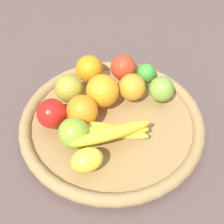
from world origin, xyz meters
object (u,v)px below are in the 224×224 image
(lemon_0, at_px, (87,160))
(orange_0, at_px, (82,111))
(orange_1, at_px, (102,91))
(orange_3, at_px, (132,87))
(apple_2, at_px, (69,88))
(apple_1, at_px, (123,67))
(lime_0, at_px, (146,73))
(banana_bunch, at_px, (111,132))
(apple_3, at_px, (74,133))
(apple_4, at_px, (52,114))
(orange_2, at_px, (89,69))
(apple_0, at_px, (161,89))

(lemon_0, relative_size, orange_0, 0.93)
(lemon_0, bearing_deg, orange_1, -90.77)
(orange_3, height_order, apple_2, apple_2)
(apple_1, distance_m, orange_1, 0.11)
(lemon_0, bearing_deg, lime_0, -109.41)
(apple_1, xyz_separation_m, orange_1, (0.04, 0.11, 0.01))
(banana_bunch, height_order, orange_0, orange_0)
(lemon_0, distance_m, apple_3, 0.07)
(banana_bunch, distance_m, apple_2, 0.17)
(lemon_0, relative_size, apple_4, 0.98)
(lemon_0, xyz_separation_m, apple_2, (0.08, -0.20, 0.01))
(lemon_0, distance_m, apple_2, 0.22)
(apple_1, bearing_deg, lime_0, 177.04)
(apple_1, relative_size, orange_3, 1.00)
(lemon_0, bearing_deg, apple_4, -46.66)
(apple_2, bearing_deg, lime_0, -152.16)
(orange_3, relative_size, lime_0, 1.37)
(apple_3, relative_size, lime_0, 1.43)
(apple_3, bearing_deg, lemon_0, 124.08)
(apple_1, distance_m, lime_0, 0.06)
(apple_4, xyz_separation_m, orange_2, (-0.06, -0.17, 0.00))
(apple_0, xyz_separation_m, apple_2, (0.23, 0.03, 0.00))
(orange_3, bearing_deg, orange_0, 42.52)
(orange_0, bearing_deg, orange_3, -137.48)
(apple_1, distance_m, apple_4, 0.24)
(apple_1, xyz_separation_m, orange_0, (0.08, 0.18, 0.00))
(apple_2, bearing_deg, apple_0, -171.80)
(orange_2, xyz_separation_m, lime_0, (-0.15, -0.02, -0.01))
(apple_0, xyz_separation_m, orange_0, (0.19, 0.11, 0.01))
(apple_2, bearing_deg, lemon_0, 112.68)
(orange_2, bearing_deg, apple_3, 91.56)
(apple_3, height_order, orange_0, orange_0)
(orange_1, xyz_separation_m, banana_bunch, (-0.04, 0.12, -0.01))
(apple_4, xyz_separation_m, orange_3, (-0.18, -0.12, -0.00))
(apple_1, xyz_separation_m, apple_0, (-0.11, 0.07, -0.00))
(apple_1, height_order, apple_3, apple_3)
(orange_1, relative_size, lime_0, 1.64)
(lime_0, bearing_deg, orange_1, 44.86)
(lime_0, relative_size, orange_0, 0.67)
(apple_1, height_order, orange_0, orange_0)
(banana_bunch, xyz_separation_m, apple_4, (0.15, -0.03, 0.01))
(apple_2, bearing_deg, apple_4, 76.83)
(banana_bunch, distance_m, apple_3, 0.08)
(apple_3, bearing_deg, banana_bunch, -165.17)
(orange_3, bearing_deg, apple_2, 10.02)
(apple_4, height_order, lime_0, apple_4)
(apple_4, xyz_separation_m, apple_0, (-0.26, -0.12, -0.00))
(orange_2, bearing_deg, lemon_0, 99.34)
(lemon_0, relative_size, apple_3, 0.98)
(orange_1, height_order, apple_4, orange_1)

